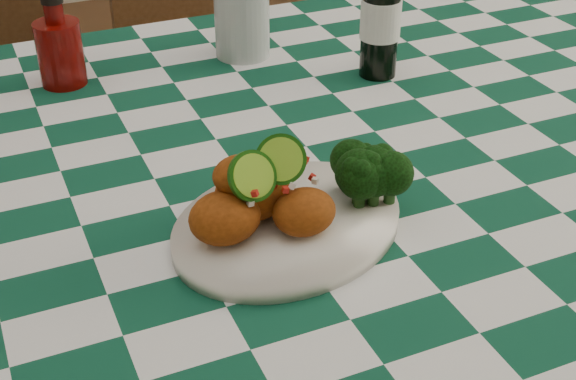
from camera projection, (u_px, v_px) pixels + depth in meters
name	position (u px, v px, depth m)	size (l,w,h in m)	color
plate	(288.00, 225.00, 0.88)	(0.28, 0.22, 0.02)	white
fried_chicken_pile	(268.00, 187.00, 0.85)	(0.14, 0.11, 0.09)	#943E0E
broccoli_side	(362.00, 170.00, 0.90)	(0.09, 0.09, 0.07)	black
ketchup_bottle	(58.00, 39.00, 1.18)	(0.07, 0.07, 0.14)	#5A0704
mason_jar	(242.00, 17.00, 1.28)	(0.09, 0.09, 0.13)	#B2BCBA
beer_bottle	(381.00, 7.00, 1.19)	(0.06, 0.06, 0.22)	black
wooden_chair_right	(219.00, 138.00, 1.86)	(0.37, 0.39, 0.81)	#472814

